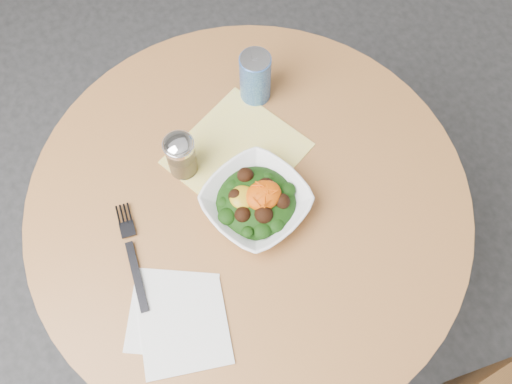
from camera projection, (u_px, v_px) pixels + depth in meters
ground at (251, 295)px, 1.83m from camera, size 6.00×6.00×0.00m
table at (250, 235)px, 1.33m from camera, size 0.90×0.90×0.75m
cloth_napkin at (237, 153)px, 1.19m from camera, size 0.31×0.29×0.00m
paper_napkins at (178, 320)px, 1.04m from camera, size 0.22×0.25×0.00m
salad_bowl at (256, 202)px, 1.12m from camera, size 0.24×0.24×0.07m
fork at (132, 252)px, 1.09m from camera, size 0.07×0.22×0.00m
spice_shaker at (181, 155)px, 1.13m from camera, size 0.06×0.06×0.11m
beverage_can at (255, 77)px, 1.20m from camera, size 0.07×0.07×0.13m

